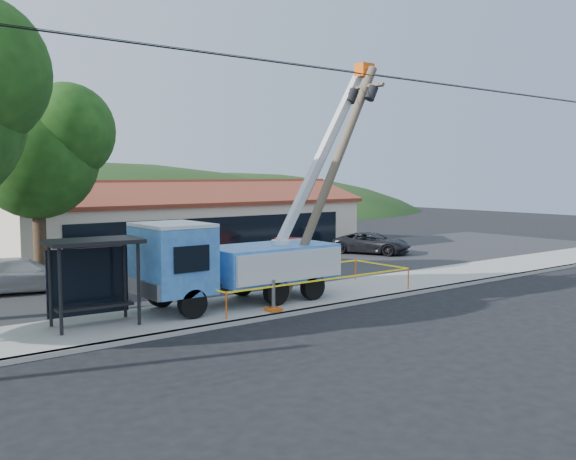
% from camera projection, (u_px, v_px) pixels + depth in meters
% --- Properties ---
extents(ground, '(120.00, 120.00, 0.00)m').
position_uv_depth(ground, '(366.00, 319.00, 22.15)').
color(ground, black).
rests_on(ground, ground).
extents(curb, '(60.00, 0.25, 0.15)m').
position_uv_depth(curb, '(326.00, 307.00, 23.79)').
color(curb, '#9D9993').
rests_on(curb, ground).
extents(sidewalk, '(60.00, 4.00, 0.15)m').
position_uv_depth(sidewalk, '(294.00, 299.00, 25.28)').
color(sidewalk, '#9D9993').
rests_on(sidewalk, ground).
extents(parking_lot, '(60.00, 12.00, 0.10)m').
position_uv_depth(parking_lot, '(193.00, 275.00, 31.57)').
color(parking_lot, '#28282B').
rests_on(parking_lot, ground).
extents(strip_mall, '(22.50, 8.53, 4.67)m').
position_uv_depth(strip_mall, '(186.00, 224.00, 40.13)').
color(strip_mall, beige).
rests_on(strip_mall, ground).
extents(tree_lot, '(6.30, 5.60, 8.94)m').
position_uv_depth(tree_lot, '(37.00, 146.00, 27.54)').
color(tree_lot, '#332316').
rests_on(tree_lot, ground).
extents(hill_center, '(89.60, 64.00, 32.00)m').
position_uv_depth(hill_center, '(80.00, 219.00, 71.50)').
color(hill_center, '#1B3613').
rests_on(hill_center, ground).
extents(hill_east, '(72.80, 52.00, 26.00)m').
position_uv_depth(hill_east, '(231.00, 212.00, 83.74)').
color(hill_east, '#1B3613').
rests_on(hill_east, ground).
extents(utility_truck, '(10.57, 4.25, 9.49)m').
position_uv_depth(utility_truck, '(234.00, 259.00, 23.89)').
color(utility_truck, black).
rests_on(utility_truck, ground).
extents(leaning_pole, '(5.06, 2.01, 9.39)m').
position_uv_depth(leaning_pole, '(334.00, 168.00, 25.68)').
color(leaning_pole, brown).
rests_on(leaning_pole, ground).
extents(bus_shelter, '(3.02, 2.01, 2.78)m').
position_uv_depth(bus_shelter, '(92.00, 262.00, 20.56)').
color(bus_shelter, black).
rests_on(bus_shelter, ground).
extents(caution_tape, '(9.14, 3.27, 0.94)m').
position_uv_depth(caution_tape, '(301.00, 279.00, 25.54)').
color(caution_tape, '#F95D0D').
rests_on(caution_tape, ground).
extents(car_silver, '(2.24, 4.63, 1.52)m').
position_uv_depth(car_silver, '(85.00, 298.00, 25.99)').
color(car_silver, '#9F9FA5').
rests_on(car_silver, ground).
extents(car_red, '(3.62, 4.56, 1.45)m').
position_uv_depth(car_red, '(290.00, 267.00, 34.65)').
color(car_red, '#A82610').
rests_on(car_red, ground).
extents(car_white, '(5.23, 2.84, 1.44)m').
position_uv_depth(car_white, '(23.00, 294.00, 26.77)').
color(car_white, silver).
rests_on(car_white, ground).
extents(car_dark, '(4.06, 5.22, 1.32)m').
position_uv_depth(car_dark, '(372.00, 255.00, 39.71)').
color(car_dark, black).
rests_on(car_dark, ground).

